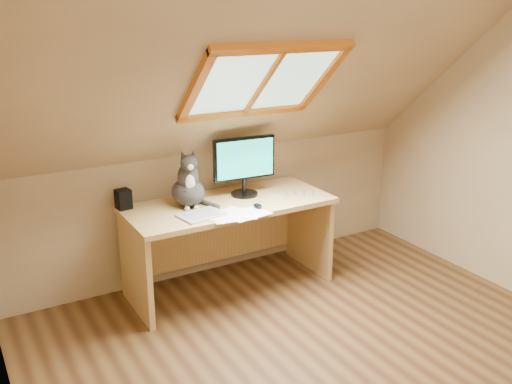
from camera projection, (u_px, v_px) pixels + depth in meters
ground at (352, 379)px, 3.35m from camera, size 3.50×3.50×0.00m
room_shell at (379, 145)px, 2.83m from camera, size 3.52×3.52×2.41m
desk at (225, 227)px, 4.35m from camera, size 1.54×0.67×0.70m
monitor at (244, 162)px, 4.30m from camera, size 0.49×0.21×0.45m
cat at (188, 186)px, 4.10m from camera, size 0.28×0.32×0.43m
desk_speaker at (123, 199)px, 4.07m from camera, size 0.11×0.11×0.14m
graphics_tablet at (202, 215)px, 3.94m from camera, size 0.33×0.26×0.01m
mouse at (258, 206)px, 4.10m from camera, size 0.06×0.10×0.03m
papers at (241, 213)px, 3.99m from camera, size 0.35×0.30×0.01m
cables at (291, 196)px, 4.35m from camera, size 0.51×0.26×0.01m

